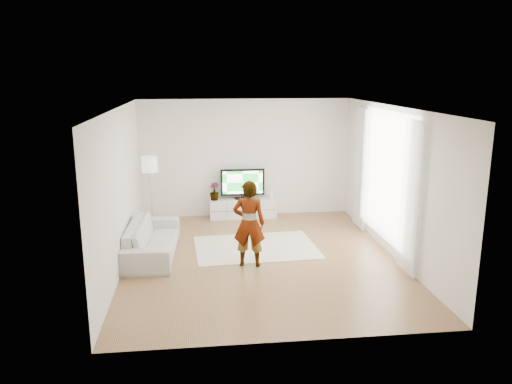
{
  "coord_description": "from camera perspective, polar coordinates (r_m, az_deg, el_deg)",
  "views": [
    {
      "loc": [
        -1.12,
        -8.74,
        3.39
      ],
      "look_at": [
        -0.05,
        0.4,
        1.19
      ],
      "focal_mm": 35.0,
      "sensor_mm": 36.0,
      "label": 1
    }
  ],
  "objects": [
    {
      "name": "game_console",
      "position": [
        11.98,
        1.78,
        -0.24
      ],
      "size": [
        0.06,
        0.16,
        0.21
      ],
      "rotation": [
        0.0,
        0.0,
        -0.09
      ],
      "color": "white",
      "rests_on": "media_console"
    },
    {
      "name": "window",
      "position": [
        9.92,
        14.74,
        1.75
      ],
      "size": [
        0.01,
        2.6,
        2.5
      ],
      "primitive_type": "cube",
      "color": "white",
      "rests_on": "wall_right"
    },
    {
      "name": "curtain_far",
      "position": [
        11.11,
        11.92,
        2.6
      ],
      "size": [
        0.04,
        0.7,
        2.6
      ],
      "primitive_type": "cube",
      "color": "white",
      "rests_on": "floor"
    },
    {
      "name": "potted_plant",
      "position": [
        11.83,
        -4.78,
        0.06
      ],
      "size": [
        0.3,
        0.3,
        0.42
      ],
      "primitive_type": "imported",
      "rotation": [
        0.0,
        0.0,
        -0.36
      ],
      "color": "#3F7238",
      "rests_on": "media_console"
    },
    {
      "name": "wall_front",
      "position": [
        6.18,
        4.14,
        -5.37
      ],
      "size": [
        5.0,
        0.02,
        2.8
      ],
      "primitive_type": "cube",
      "color": "silver",
      "rests_on": "floor"
    },
    {
      "name": "media_console",
      "position": [
        11.98,
        -1.51,
        -1.86
      ],
      "size": [
        1.58,
        0.45,
        0.45
      ],
      "color": "silver",
      "rests_on": "floor"
    },
    {
      "name": "sofa",
      "position": [
        9.7,
        -11.76,
        -5.29
      ],
      "size": [
        0.95,
        2.22,
        0.64
      ],
      "primitive_type": "imported",
      "rotation": [
        0.0,
        0.0,
        1.53
      ],
      "color": "beige",
      "rests_on": "floor"
    },
    {
      "name": "rug",
      "position": [
        10.0,
        -0.04,
        -6.32
      ],
      "size": [
        2.47,
        1.84,
        0.01
      ],
      "primitive_type": "cube",
      "rotation": [
        0.0,
        0.0,
        0.06
      ],
      "color": "beige",
      "rests_on": "floor"
    },
    {
      "name": "wall_left",
      "position": [
        9.07,
        -15.27,
        0.31
      ],
      "size": [
        0.02,
        6.0,
        2.8
      ],
      "primitive_type": "cube",
      "color": "silver",
      "rests_on": "floor"
    },
    {
      "name": "floor_lamp",
      "position": [
        11.32,
        -12.06,
        2.76
      ],
      "size": [
        0.35,
        0.35,
        1.59
      ],
      "color": "silver",
      "rests_on": "floor"
    },
    {
      "name": "wall_back",
      "position": [
        11.96,
        -1.22,
        3.9
      ],
      "size": [
        5.0,
        0.02,
        2.8
      ],
      "primitive_type": "cube",
      "color": "silver",
      "rests_on": "floor"
    },
    {
      "name": "wall_right",
      "position": [
        9.67,
        15.47,
        1.1
      ],
      "size": [
        0.02,
        6.0,
        2.8
      ],
      "primitive_type": "cube",
      "color": "silver",
      "rests_on": "floor"
    },
    {
      "name": "ceiling",
      "position": [
        8.83,
        0.62,
        9.64
      ],
      "size": [
        6.0,
        6.0,
        0.0
      ],
      "primitive_type": "plane",
      "color": "white",
      "rests_on": "wall_back"
    },
    {
      "name": "curtain_near",
      "position": [
        8.74,
        17.26,
        -0.64
      ],
      "size": [
        0.04,
        0.7,
        2.6
      ],
      "primitive_type": "cube",
      "color": "white",
      "rests_on": "floor"
    },
    {
      "name": "television",
      "position": [
        11.86,
        -1.54,
        1.05
      ],
      "size": [
        1.05,
        0.21,
        0.73
      ],
      "color": "black",
      "rests_on": "media_console"
    },
    {
      "name": "player",
      "position": [
        8.83,
        -0.8,
        -3.63
      ],
      "size": [
        0.63,
        0.48,
        1.56
      ],
      "primitive_type": "imported",
      "rotation": [
        0.0,
        0.0,
        2.94
      ],
      "color": "#334772",
      "rests_on": "rug"
    },
    {
      "name": "floor",
      "position": [
        9.44,
        0.58,
        -7.57
      ],
      "size": [
        6.0,
        6.0,
        0.0
      ],
      "primitive_type": "plane",
      "color": "#A07A48",
      "rests_on": "ground"
    }
  ]
}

